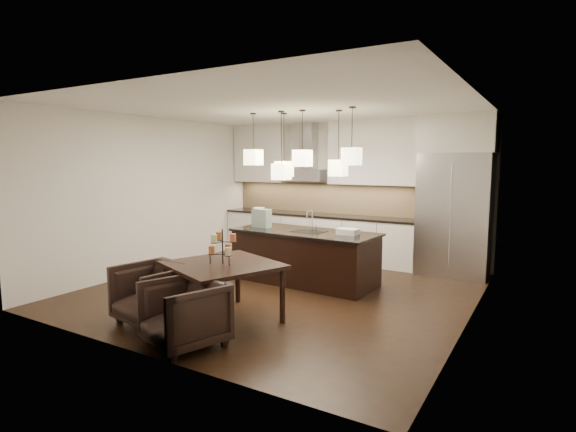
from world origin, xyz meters
The scene contains 37 objects.
floor centered at (0.00, 0.00, -0.01)m, with size 5.50×5.50×0.02m, color black.
ceiling centered at (0.00, 0.00, 2.81)m, with size 5.50×5.50×0.02m, color white.
wall_back centered at (0.00, 2.76, 1.40)m, with size 5.50×0.02×2.80m, color silver.
wall_front centered at (0.00, -2.76, 1.40)m, with size 5.50×0.02×2.80m, color silver.
wall_left centered at (-2.76, 0.00, 1.40)m, with size 0.02×5.50×2.80m, color silver.
wall_right centered at (2.76, 0.00, 1.40)m, with size 0.02×5.50×2.80m, color silver.
refrigerator centered at (2.10, 2.38, 1.07)m, with size 1.20×0.72×2.15m, color #B7B7BA.
fridge_panel centered at (2.10, 2.38, 2.47)m, with size 1.26×0.72×0.65m, color silver.
lower_cabinets centered at (-0.62, 2.43, 0.44)m, with size 4.21×0.62×0.88m, color silver.
countertop centered at (-0.62, 2.43, 0.90)m, with size 4.21×0.66×0.04m, color black.
backsplash centered at (-0.62, 2.73, 1.24)m, with size 4.21×0.02×0.63m, color tan.
upper_cab_left centered at (-2.10, 2.57, 2.17)m, with size 1.25×0.35×1.25m, color silver.
upper_cab_right centered at (0.55, 2.57, 2.17)m, with size 1.86×0.35×1.25m, color silver.
hood_canopy centered at (-0.93, 2.48, 1.72)m, with size 0.90×0.52×0.24m, color #B7B7BA.
hood_chimney centered at (-0.93, 2.59, 2.32)m, with size 0.30×0.28×0.96m, color #B7B7BA.
fruit_bowl centered at (-2.05, 2.38, 0.95)m, with size 0.26×0.26×0.06m, color silver.
island_body centered at (0.08, 0.60, 0.41)m, with size 2.35×0.94×0.83m, color black.
island_top centered at (0.08, 0.60, 0.85)m, with size 2.42×1.01×0.04m, color black.
faucet centered at (0.18, 0.69, 1.04)m, with size 0.09×0.23×0.36m, color silver, non-canonical shape.
tote_bag centered at (-0.77, 0.59, 1.02)m, with size 0.32×0.17×0.32m, color #1E492F.
food_container centered at (0.84, 0.63, 0.91)m, with size 0.32×0.23×0.09m, color silver.
dining_table centered at (0.06, -1.51, 0.37)m, with size 1.23×1.23×0.74m, color black, non-canonical shape.
candelabra centered at (0.06, -1.51, 0.95)m, with size 0.35×0.35×0.43m, color black, non-canonical shape.
candle_a centered at (0.19, -1.56, 0.91)m, with size 0.07×0.07×0.10m, color #D3CF89.
candle_b centered at (0.04, -1.38, 0.91)m, with size 0.07×0.07×0.10m, color #BE5232.
candle_c centered at (-0.04, -1.59, 0.91)m, with size 0.07×0.07×0.10m, color #AD5A27.
candle_d centered at (0.20, -1.47, 1.07)m, with size 0.07×0.07×0.10m, color #BE5232.
candle_e centered at (-0.05, -1.44, 1.07)m, with size 0.07×0.07×0.10m, color #AD5A27.
candle_f centered at (0.04, -1.64, 1.07)m, with size 0.07×0.07×0.10m, color #D3CF89.
armchair_left centered at (-0.63, -2.03, 0.37)m, with size 0.80×0.82×0.74m, color black.
armchair_right centered at (0.21, -2.36, 0.36)m, with size 0.78×0.80×0.73m, color black.
pendant_a centered at (-0.78, 0.38, 2.07)m, with size 0.24×0.24×0.26m, color #FFF1AE.
pendant_b centered at (-0.34, 0.64, 1.88)m, with size 0.24×0.24×0.26m, color #FFF1AE.
pendant_c centered at (0.14, 0.40, 2.05)m, with size 0.24×0.24×0.26m, color #FFF1AE.
pendant_d centered at (0.62, 0.72, 1.90)m, with size 0.24×0.24×0.26m, color #FFF1AE.
pendant_e centered at (0.97, 0.42, 2.08)m, with size 0.24×0.24×0.26m, color #FFF1AE.
pendant_f centered at (-0.22, 0.36, 1.84)m, with size 0.24×0.24×0.26m, color #FFF1AE.
Camera 1 is at (3.58, -5.83, 2.01)m, focal length 28.00 mm.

